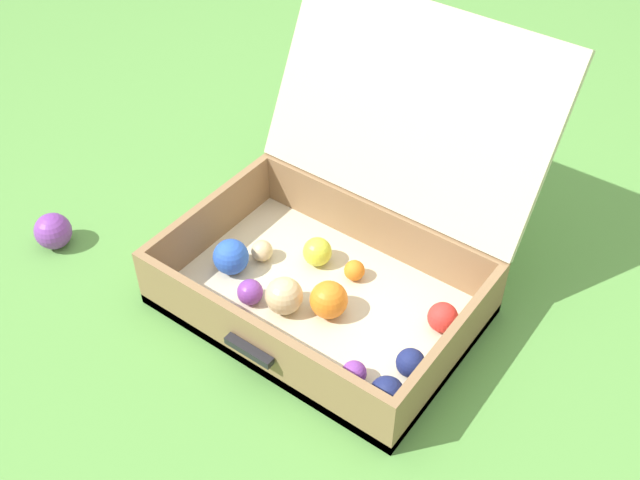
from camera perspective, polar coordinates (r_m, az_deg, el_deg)
The scene contains 3 objects.
ground_plane at distance 1.67m, azimuth 1.88°, elevation -4.76°, with size 16.00×16.00×0.00m, color #569342.
open_suitcase at distance 1.62m, azimuth 1.70°, elevation -0.47°, with size 0.64×0.66×0.54m.
stray_ball_on_grass at distance 1.88m, azimuth -19.29°, elevation 0.64°, with size 0.09×0.09×0.09m, color purple.
Camera 1 is at (0.62, -0.94, 1.23)m, focal length 42.90 mm.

